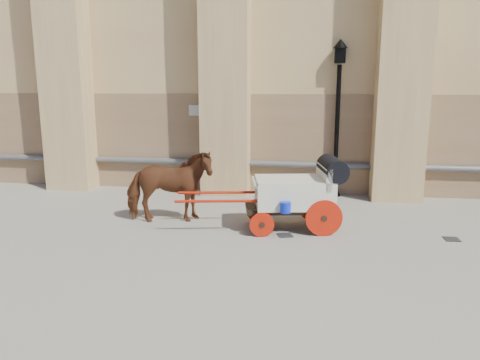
# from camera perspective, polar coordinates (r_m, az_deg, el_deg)

# --- Properties ---
(ground) EXTENTS (90.00, 90.00, 0.00)m
(ground) POSITION_cam_1_polar(r_m,az_deg,el_deg) (10.82, 0.08, -6.20)
(ground) COLOR #6D685B
(ground) RESTS_ON ground
(horse) EXTENTS (2.26, 1.41, 1.77)m
(horse) POSITION_cam_1_polar(r_m,az_deg,el_deg) (11.39, -8.63, -0.80)
(horse) COLOR brown
(horse) RESTS_ON ground
(carriage) EXTENTS (3.95, 1.71, 1.68)m
(carriage) POSITION_cam_1_polar(r_m,az_deg,el_deg) (10.83, 7.26, -1.31)
(carriage) COLOR black
(carriage) RESTS_ON ground
(street_lamp) EXTENTS (0.43, 0.43, 4.55)m
(street_lamp) POSITION_cam_1_polar(r_m,az_deg,el_deg) (14.02, 11.81, 7.85)
(street_lamp) COLOR black
(street_lamp) RESTS_ON ground
(drain_grate_near) EXTENTS (0.40, 0.40, 0.01)m
(drain_grate_near) POSITION_cam_1_polar(r_m,az_deg,el_deg) (10.54, 5.49, -6.71)
(drain_grate_near) COLOR black
(drain_grate_near) RESTS_ON ground
(drain_grate_far) EXTENTS (0.33, 0.33, 0.01)m
(drain_grate_far) POSITION_cam_1_polar(r_m,az_deg,el_deg) (11.23, 24.41, -6.58)
(drain_grate_far) COLOR black
(drain_grate_far) RESTS_ON ground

